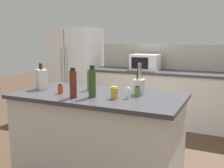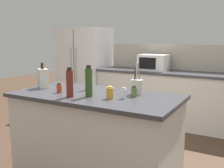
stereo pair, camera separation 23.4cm
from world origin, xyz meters
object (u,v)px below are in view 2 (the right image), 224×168
(knife_block, at_px, (43,78))
(vinegar_bottle, at_px, (70,83))
(refrigerator, at_px, (85,70))
(spice_jar_oregano, at_px, (134,92))
(utensil_crock, at_px, (137,86))
(olive_oil_bottle, at_px, (89,82))
(spice_jar_paprika, at_px, (59,88))
(honey_jar, at_px, (110,93))
(salt_shaker, at_px, (124,93))
(microwave, at_px, (154,63))
(pepper_grinder, at_px, (89,80))

(knife_block, relative_size, vinegar_bottle, 1.00)
(knife_block, distance_m, vinegar_bottle, 0.61)
(refrigerator, relative_size, spice_jar_oregano, 16.00)
(vinegar_bottle, bearing_deg, refrigerator, 122.52)
(utensil_crock, bearing_deg, olive_oil_bottle, -138.24)
(vinegar_bottle, bearing_deg, knife_block, 158.43)
(spice_jar_paprika, bearing_deg, olive_oil_bottle, -0.89)
(olive_oil_bottle, bearing_deg, vinegar_bottle, -144.29)
(honey_jar, height_order, salt_shaker, honey_jar)
(microwave, relative_size, utensil_crock, 1.54)
(pepper_grinder, bearing_deg, utensil_crock, 2.69)
(refrigerator, bearing_deg, knife_block, -65.75)
(olive_oil_bottle, bearing_deg, microwave, 95.01)
(pepper_grinder, relative_size, spice_jar_oregano, 2.22)
(knife_block, xyz_separation_m, olive_oil_bottle, (0.72, -0.12, 0.03))
(knife_block, relative_size, spice_jar_paprika, 2.88)
(microwave, bearing_deg, utensil_crock, -74.15)
(refrigerator, height_order, vinegar_bottle, refrigerator)
(refrigerator, distance_m, honey_jar, 3.08)
(vinegar_bottle, distance_m, spice_jar_oregano, 0.63)
(microwave, height_order, honey_jar, microwave)
(pepper_grinder, distance_m, spice_jar_oregano, 0.60)
(vinegar_bottle, relative_size, salt_shaker, 2.72)
(honey_jar, bearing_deg, salt_shaker, 31.55)
(honey_jar, xyz_separation_m, salt_shaker, (0.11, 0.07, -0.01))
(spice_jar_paprika, bearing_deg, microwave, 85.65)
(refrigerator, distance_m, salt_shaker, 3.10)
(pepper_grinder, relative_size, salt_shaker, 2.23)
(knife_block, bearing_deg, microwave, 107.79)
(honey_jar, xyz_separation_m, spice_jar_paprika, (-0.61, -0.01, -0.01))
(microwave, xyz_separation_m, honey_jar, (0.43, -2.31, -0.09))
(vinegar_bottle, relative_size, pepper_grinder, 1.22)
(microwave, relative_size, knife_block, 1.70)
(utensil_crock, height_order, vinegar_bottle, utensil_crock)
(pepper_grinder, bearing_deg, spice_jar_paprika, -122.12)
(olive_oil_bottle, bearing_deg, honey_jar, 4.94)
(vinegar_bottle, height_order, pepper_grinder, vinegar_bottle)
(honey_jar, bearing_deg, spice_jar_paprika, -178.72)
(utensil_crock, bearing_deg, pepper_grinder, -177.31)
(microwave, relative_size, spice_jar_paprika, 4.88)
(pepper_grinder, bearing_deg, salt_shaker, -21.47)
(honey_jar, distance_m, salt_shaker, 0.13)
(knife_block, height_order, vinegar_bottle, same)
(honey_jar, distance_m, vinegar_bottle, 0.40)
(microwave, distance_m, knife_block, 2.27)
(vinegar_bottle, bearing_deg, microwave, 91.29)
(spice_jar_paprika, height_order, olive_oil_bottle, olive_oil_bottle)
(knife_block, distance_m, spice_jar_paprika, 0.36)
(knife_block, height_order, utensil_crock, utensil_crock)
(utensil_crock, distance_m, spice_jar_paprika, 0.81)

